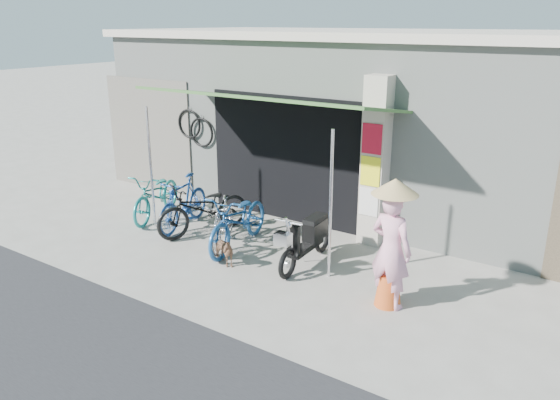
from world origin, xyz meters
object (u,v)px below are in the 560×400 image
Objects in this scene: bike_blue at (183,202)px; nun at (391,245)px; bike_black at (204,209)px; bike_navy at (239,220)px; bike_teal at (157,195)px; moped at (307,239)px; bike_silver at (223,223)px; street_dog at (222,251)px.

nun is (4.54, -0.63, 0.41)m from bike_blue.
bike_navy reaches higher than bike_black.
moped is (3.71, -0.21, -0.05)m from bike_teal.
bike_navy reaches higher than bike_silver.
bike_silver is 0.31m from bike_navy.
bike_navy is 1.36m from moped.
moped is 0.90× the size of nun.
bike_teal reaches higher than bike_silver.
bike_black is 1.50m from street_dog.
nun is (3.31, -0.34, 0.48)m from bike_silver.
bike_black is 0.97× the size of bike_navy.
bike_blue is at bearing -161.50° from bike_black.
street_dog is (0.49, -0.61, -0.19)m from bike_silver.
bike_navy is 1.16× the size of moped.
street_dog is at bearing -40.92° from bike_teal.
bike_teal is 1.10× the size of moped.
nun reaches higher than street_dog.
bike_black is at bearing 71.33° from street_dog.
bike_navy is at bearing 0.11° from bike_silver.
street_dog is at bearing 14.90° from nun.
bike_teal is at bearing 143.53° from bike_silver.
street_dog is (1.73, -0.91, -0.27)m from bike_blue.
bike_navy is at bearing -179.65° from moped.
bike_teal is 3.72m from moped.
bike_navy reaches higher than moped.
bike_blue is 0.90× the size of bike_black.
moped is (2.32, -0.07, -0.06)m from bike_black.
street_dog is 0.31× the size of nun.
bike_teal is 0.98× the size of bike_black.
bike_blue reaches higher than bike_silver.
bike_black is at bearing 132.83° from bike_silver.
bike_silver is 0.81m from street_dog.
bike_black reaches higher than bike_silver.
nun is (1.68, -0.54, 0.49)m from moped.
bike_silver is 1.64m from moped.
bike_black is 3.21× the size of street_dog.
bike_teal is 1.27× the size of bike_silver.
bike_blue is 0.88× the size of bike_navy.
bike_teal is 1.08× the size of bike_blue.
bike_silver is 0.87× the size of moped.
bike_black is at bearing 161.73° from bike_navy.
bike_navy is at bearing 11.39° from bike_black.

